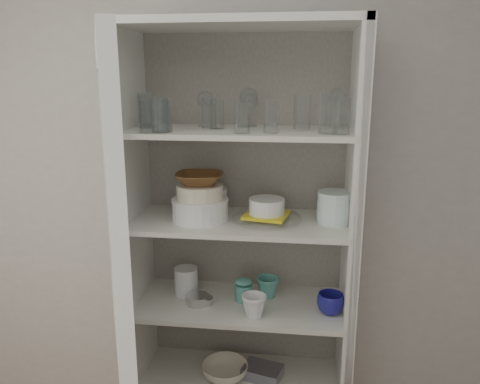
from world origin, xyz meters
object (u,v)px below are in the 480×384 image
Objects in this scene: terracotta_bowl at (200,179)px; goblet_3 at (337,106)px; goblet_1 at (251,109)px; teal_jar at (244,291)px; cupboard_door at (125,379)px; plate_stack_back at (207,200)px; white_ramekin at (267,206)px; yellow_trivet at (267,215)px; mug_blue at (330,303)px; goblet_2 at (249,105)px; goblet_0 at (206,107)px; mug_white at (254,306)px; mug_teal at (268,287)px; white_canister at (186,281)px; plate_stack_front at (200,209)px; pantry_cabinet at (242,280)px; glass_platter at (267,218)px; tin_box at (262,372)px; cream_bowl at (200,192)px; measuring_cups at (197,299)px; cream_dish at (225,371)px; grey_bowl_stack at (334,208)px.

goblet_3 is at bearing 12.40° from terracotta_bowl.
goblet_3 reaches higher than goblet_1.
goblet_3 reaches higher than teal_jar.
cupboard_door is 0.87m from plate_stack_back.
white_ramekin is at bearing -4.08° from teal_jar.
yellow_trivet is at bearing 6.68° from terracotta_bowl.
yellow_trivet is 0.48m from mug_blue.
goblet_2 is (0.34, 0.74, 0.88)m from cupboard_door.
mug_white is at bearing -42.49° from goblet_0.
white_ramekin is 1.45× the size of mug_white.
goblet_1 reaches higher than mug_teal.
goblet_0 is 0.95× the size of yellow_trivet.
goblet_0 is 0.83m from white_canister.
white_ramekin is at bearing 0.00° from yellow_trivet.
goblet_0 is 1.81× the size of teal_jar.
cupboard_door reaches higher than goblet_2.
goblet_3 is at bearing 93.85° from mug_blue.
goblet_0 is 0.91× the size of goblet_3.
yellow_trivet is at bearing -94.41° from mug_teal.
goblet_2 is 0.51m from plate_stack_front.
pantry_cabinet reaches higher than yellow_trivet.
pantry_cabinet is at bearing 151.72° from yellow_trivet.
pantry_cabinet is at bearing 29.59° from terracotta_bowl.
goblet_3 is 1.07m from white_canister.
glass_platter is 1.68× the size of tin_box.
mug_blue is 0.68m from white_canister.
cream_bowl is (-0.01, -0.12, -0.36)m from goblet_0.
plate_stack_back is 1.72× the size of mug_white.
pantry_cabinet reaches higher than measuring_cups.
white_canister is (0.05, 0.68, 0.05)m from cupboard_door.
yellow_trivet is at bearing 171.06° from mug_blue.
goblet_1 is at bearing 149.35° from mug_teal.
plate_stack_back reaches higher than measuring_cups.
cream_bowl is (0.15, 0.60, 0.52)m from cupboard_door.
goblet_0 is at bearing 163.88° from tin_box.
cream_bowl is at bearing -143.24° from goblet_1.
tin_box is at bearing -49.30° from goblet_2.
glass_platter is at bearing -94.41° from mug_teal.
plate_stack_back reaches higher than tin_box.
white_canister reaches higher than mug_white.
cream_dish is at bearing 9.39° from terracotta_bowl.
goblet_2 is 1.30× the size of grey_bowl_stack.
goblet_0 is 0.19m from goblet_2.
pantry_cabinet is 17.64× the size of mug_blue.
terracotta_bowl is (0.15, 0.60, 0.58)m from cupboard_door.
yellow_trivet reaches higher than measuring_cups.
plate_stack_front is 0.29m from white_ramekin.
cream_bowl is 0.32m from glass_platter.
plate_stack_front is at bearing -40.04° from white_canister.
tin_box is (0.28, -0.10, -0.83)m from plate_stack_back.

